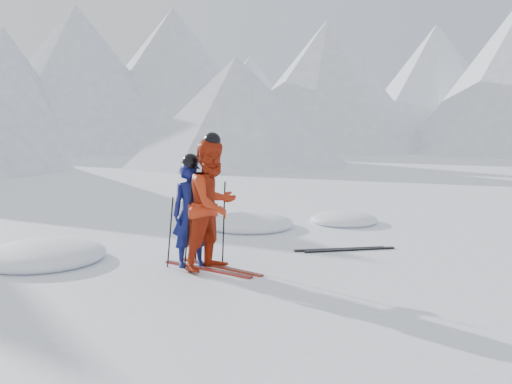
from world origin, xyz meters
TOP-DOWN VIEW (x-y plane):
  - ground at (0.00, 0.00)m, footprint 160.00×160.00m
  - mountain_range at (5.71, 35.31)m, footprint 106.15×62.94m
  - skier_blue at (-2.66, 0.49)m, footprint 0.71×0.56m
  - skier_red at (-2.49, 0.12)m, footprint 1.15×1.00m
  - pole_blue_left at (-2.96, 0.64)m, footprint 0.11×0.08m
  - pole_blue_right at (-2.41, 0.74)m, footprint 0.11×0.07m
  - pole_red_left at (-2.79, 0.37)m, footprint 0.13×0.10m
  - pole_red_right at (-2.19, 0.27)m, footprint 0.13×0.09m
  - ski_worn_left at (-2.61, 0.12)m, footprint 0.60×1.65m
  - ski_worn_right at (-2.37, 0.12)m, footprint 0.49×1.67m
  - ski_loose_a at (0.07, -0.13)m, footprint 1.55×0.86m
  - ski_loose_b at (0.17, -0.28)m, footprint 1.57×0.81m
  - snow_lumps at (-1.44, 2.34)m, footprint 8.49×2.60m

SIDE VIEW (x-z plane):
  - ground at x=0.00m, z-range 0.00..0.00m
  - snow_lumps at x=-1.44m, z-range -0.22..0.22m
  - ski_worn_left at x=-2.61m, z-range 0.00..0.03m
  - ski_worn_right at x=-2.37m, z-range 0.00..0.03m
  - ski_loose_a at x=0.07m, z-range 0.00..0.03m
  - ski_loose_b at x=0.17m, z-range 0.00..0.03m
  - pole_blue_left at x=-2.96m, z-range 0.00..1.13m
  - pole_blue_right at x=-2.41m, z-range 0.00..1.13m
  - pole_red_left at x=-2.79m, z-range 0.00..1.35m
  - pole_red_right at x=-2.19m, z-range 0.00..1.35m
  - skier_blue at x=-2.66m, z-range 0.00..1.69m
  - skier_red at x=-2.49m, z-range 0.00..2.02m
  - mountain_range at x=5.71m, z-range -1.04..14.49m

